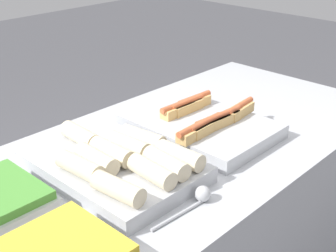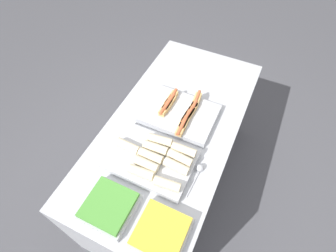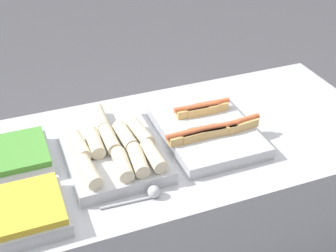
# 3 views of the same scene
# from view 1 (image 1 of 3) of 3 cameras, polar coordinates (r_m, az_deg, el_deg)

# --- Properties ---
(counter) EXTENTS (1.71, 0.84, 0.88)m
(counter) POSITION_cam_1_polar(r_m,az_deg,el_deg) (1.88, 1.68, -13.79)
(counter) COLOR #B7BABF
(counter) RESTS_ON ground_plane
(tray_hotdogs) EXTENTS (0.41, 0.52, 0.10)m
(tray_hotdogs) POSITION_cam_1_polar(r_m,az_deg,el_deg) (1.68, 3.98, 0.31)
(tray_hotdogs) COLOR #B7BABF
(tray_hotdogs) RESTS_ON counter
(tray_wraps) EXTENTS (0.36, 0.52, 0.10)m
(tray_wraps) POSITION_cam_1_polar(r_m,az_deg,el_deg) (1.41, -6.18, -4.57)
(tray_wraps) COLOR #B7BABF
(tray_wraps) RESTS_ON counter
(serving_spoon_near) EXTENTS (0.22, 0.05, 0.05)m
(serving_spoon_near) POSITION_cam_1_polar(r_m,az_deg,el_deg) (1.30, 3.79, -8.64)
(serving_spoon_near) COLOR #B2B5BA
(serving_spoon_near) RESTS_ON counter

